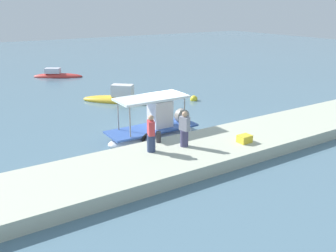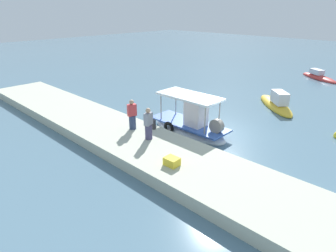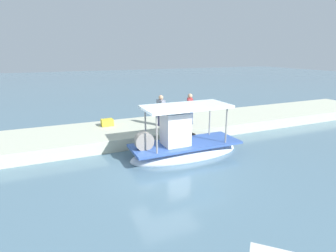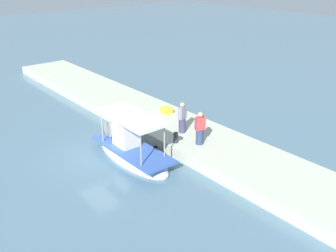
{
  "view_description": "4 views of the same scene",
  "coord_description": "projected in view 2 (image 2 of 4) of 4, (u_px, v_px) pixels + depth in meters",
  "views": [
    {
      "loc": [
        -10.89,
        -17.13,
        6.99
      ],
      "look_at": [
        -1.63,
        -2.7,
        1.29
      ],
      "focal_mm": 39.46,
      "sensor_mm": 36.0,
      "label": 1
    },
    {
      "loc": [
        8.72,
        -13.13,
        7.02
      ],
      "look_at": [
        -1.07,
        -2.86,
        1.13
      ],
      "focal_mm": 30.72,
      "sensor_mm": 36.0,
      "label": 2
    },
    {
      "loc": [
        3.91,
        9.39,
        4.55
      ],
      "look_at": [
        -1.34,
        -2.6,
        0.91
      ],
      "focal_mm": 28.65,
      "sensor_mm": 36.0,
      "label": 3
    },
    {
      "loc": [
        -15.51,
        8.66,
        9.04
      ],
      "look_at": [
        -1.32,
        -3.05,
        1.14
      ],
      "focal_mm": 40.86,
      "sensor_mm": 36.0,
      "label": 4
    }
  ],
  "objects": [
    {
      "name": "ground_plane",
      "position": [
        214.0,
        135.0,
        17.02
      ],
      "size": [
        120.0,
        120.0,
        0.0
      ],
      "primitive_type": "plane",
      "color": "slate"
    },
    {
      "name": "dock_quay",
      "position": [
        164.0,
        156.0,
        14.03
      ],
      "size": [
        36.0,
        3.92,
        0.6
      ],
      "primitive_type": "cube",
      "color": "beige",
      "rests_on": "ground_plane"
    },
    {
      "name": "main_fishing_boat",
      "position": [
        190.0,
        126.0,
        17.17
      ],
      "size": [
        5.19,
        1.92,
        2.67
      ],
      "color": "silver",
      "rests_on": "ground_plane"
    },
    {
      "name": "fisherman_near_bollard",
      "position": [
        132.0,
        116.0,
        16.06
      ],
      "size": [
        0.48,
        0.55,
        1.72
      ],
      "color": "navy",
      "rests_on": "dock_quay"
    },
    {
      "name": "fisherman_by_crate",
      "position": [
        148.0,
        125.0,
        14.84
      ],
      "size": [
        0.46,
        0.53,
        1.7
      ],
      "color": "#3F3D60",
      "rests_on": "dock_quay"
    },
    {
      "name": "mooring_bollard",
      "position": [
        154.0,
        124.0,
        16.24
      ],
      "size": [
        0.24,
        0.24,
        0.55
      ],
      "primitive_type": "cylinder",
      "color": "#2D2D33",
      "rests_on": "dock_quay"
    },
    {
      "name": "cargo_crate",
      "position": [
        172.0,
        161.0,
        12.54
      ],
      "size": [
        0.64,
        0.52,
        0.36
      ],
      "primitive_type": "cube",
      "rotation": [
        0.0,
        0.0,
        0.02
      ],
      "color": "yellow",
      "rests_on": "dock_quay"
    },
    {
      "name": "moored_boat_near",
      "position": [
        319.0,
        77.0,
        30.35
      ],
      "size": [
        4.78,
        3.71,
        1.15
      ],
      "color": "#C83733",
      "rests_on": "ground_plane"
    },
    {
      "name": "moored_boat_mid",
      "position": [
        276.0,
        104.0,
        21.66
      ],
      "size": [
        4.68,
        4.6,
        1.57
      ],
      "color": "gold",
      "rests_on": "ground_plane"
    }
  ]
}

